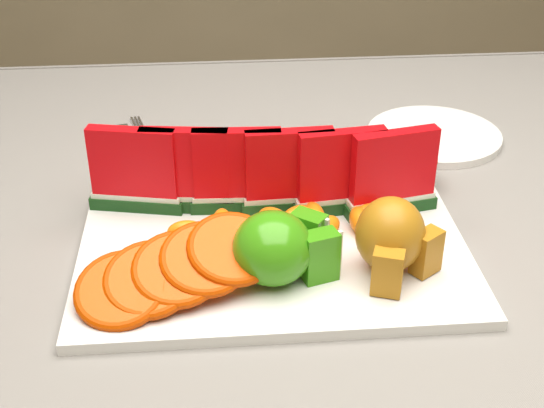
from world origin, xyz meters
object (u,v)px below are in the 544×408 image
platter (273,244)px  apple_cluster (280,248)px  fork (133,149)px  side_plate (434,135)px  pear_cluster (392,238)px

platter → apple_cluster: bearing=-88.5°
fork → side_plate: bearing=0.2°
apple_cluster → side_plate: bearing=52.5°
pear_cluster → side_plate: 0.34m
platter → side_plate: platter is taller
pear_cluster → fork: 0.42m
pear_cluster → apple_cluster: bearing=-179.8°
pear_cluster → side_plate: (0.13, 0.31, -0.05)m
side_plate → fork: (-0.41, -0.00, -0.00)m
side_plate → fork: size_ratio=1.14×
apple_cluster → side_plate: apple_cluster is taller
side_plate → apple_cluster: bearing=-127.5°
apple_cluster → fork: bearing=118.1°
platter → pear_cluster: size_ratio=4.54×
side_plate → platter: bearing=-134.2°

